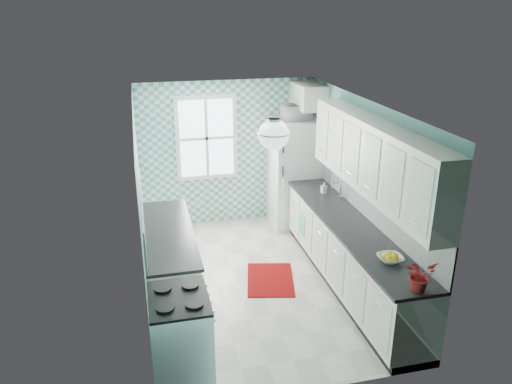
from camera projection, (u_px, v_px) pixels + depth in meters
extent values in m
cube|color=beige|center=(257.00, 281.00, 7.06)|extent=(3.00, 4.40, 0.02)
cube|color=white|center=(257.00, 104.00, 6.16)|extent=(3.00, 4.40, 0.02)
cube|color=#61A79A|center=(227.00, 153.00, 8.62)|extent=(3.00, 0.02, 2.50)
cube|color=#61A79A|center=(313.00, 285.00, 4.60)|extent=(3.00, 0.02, 2.50)
cube|color=#61A79A|center=(140.00, 209.00, 6.28)|extent=(0.02, 4.40, 2.50)
cube|color=#61A79A|center=(362.00, 190.00, 6.94)|extent=(0.02, 4.40, 2.50)
cube|color=#549F96|center=(227.00, 153.00, 8.60)|extent=(3.00, 0.01, 2.50)
cube|color=white|center=(206.00, 138.00, 8.39)|extent=(1.04, 0.05, 1.44)
cube|color=white|center=(207.00, 138.00, 8.37)|extent=(0.90, 0.02, 1.30)
cube|color=white|center=(373.00, 204.00, 6.59)|extent=(0.02, 3.60, 0.51)
cube|color=white|center=(143.00, 215.00, 6.24)|extent=(0.02, 2.15, 0.51)
cube|color=white|center=(374.00, 158.00, 6.12)|extent=(0.33, 3.20, 0.90)
cube|color=white|center=(307.00, 96.00, 8.20)|extent=(0.40, 0.74, 0.40)
cylinder|color=silver|center=(274.00, 121.00, 5.44)|extent=(0.14, 0.14, 0.04)
cylinder|color=silver|center=(274.00, 127.00, 5.47)|extent=(0.02, 0.02, 0.12)
sphere|color=white|center=(274.00, 135.00, 5.50)|extent=(0.34, 0.34, 0.34)
cube|color=white|center=(349.00, 256.00, 6.79)|extent=(0.60, 3.60, 0.90)
cube|color=black|center=(350.00, 225.00, 6.62)|extent=(0.63, 3.60, 0.04)
cube|color=white|center=(170.00, 265.00, 6.56)|extent=(0.60, 2.15, 0.90)
cube|color=black|center=(168.00, 233.00, 6.40)|extent=(0.63, 2.15, 0.04)
cube|color=silver|center=(294.00, 173.00, 8.61)|extent=(0.81, 0.77, 1.86)
cube|color=silver|center=(302.00, 155.00, 8.11)|extent=(0.79, 0.01, 0.02)
cube|color=silver|center=(283.00, 144.00, 7.94)|extent=(0.03, 0.03, 0.30)
cube|color=silver|center=(282.00, 182.00, 8.17)|extent=(0.03, 0.03, 0.54)
cube|color=white|center=(181.00, 336.00, 5.15)|extent=(0.60, 0.76, 0.90)
cube|color=black|center=(178.00, 298.00, 4.99)|extent=(0.60, 0.76, 0.03)
cube|color=black|center=(210.00, 327.00, 5.20)|extent=(0.01, 0.50, 0.30)
cube|color=silver|center=(327.00, 201.00, 7.42)|extent=(0.56, 0.47, 0.12)
cylinder|color=silver|center=(341.00, 187.00, 7.39)|extent=(0.02, 0.02, 0.30)
torus|color=silver|center=(337.00, 176.00, 7.31)|extent=(0.16, 0.02, 0.16)
cube|color=maroon|center=(270.00, 279.00, 7.08)|extent=(0.83, 1.04, 0.01)
cube|color=#4DB9BA|center=(302.00, 225.00, 7.69)|extent=(0.07, 0.22, 0.34)
imported|color=white|center=(390.00, 259.00, 5.64)|extent=(0.29, 0.29, 0.07)
imported|color=red|center=(420.00, 275.00, 5.04)|extent=(0.34, 0.31, 0.33)
imported|color=#7C9EAB|center=(324.00, 188.00, 7.66)|extent=(0.09, 0.10, 0.17)
imported|color=white|center=(296.00, 112.00, 8.24)|extent=(0.48, 0.33, 0.26)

